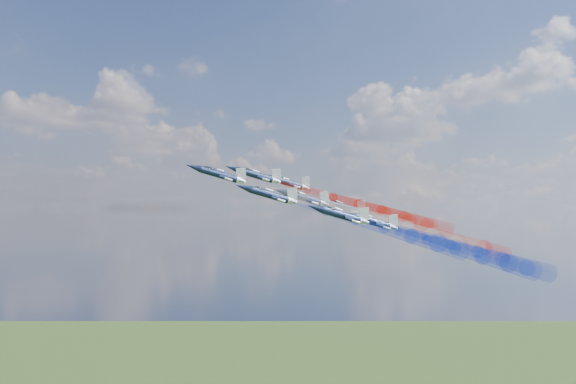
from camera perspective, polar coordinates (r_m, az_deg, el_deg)
jet_lead at (r=142.90m, az=-5.56°, el=1.41°), size 16.26×14.53×8.86m
trail_lead at (r=149.87m, az=3.44°, el=-1.22°), size 37.18×17.89×15.04m
jet_inner_left at (r=135.66m, az=-1.50°, el=-0.23°), size 16.26×14.53×8.86m
trail_inner_left at (r=144.47m, az=7.68°, el=-2.87°), size 37.18×17.89×15.04m
jet_inner_right at (r=151.62m, az=-2.60°, el=1.36°), size 16.26×14.53×8.86m
trail_inner_right at (r=159.64m, az=5.73°, el=-1.11°), size 37.18×17.89×15.04m
jet_outer_left at (r=131.78m, az=4.27°, el=-1.85°), size 16.26×14.53×8.86m
trail_outer_left at (r=142.94m, az=13.24°, el=-4.40°), size 37.18×17.89×15.04m
jet_center_third at (r=147.98m, az=1.25°, el=-0.48°), size 16.26×14.53×8.86m
trail_center_third at (r=157.69m, az=9.52°, el=-2.89°), size 37.18×17.89×15.04m
jet_outer_right at (r=163.62m, az=-0.10°, el=0.77°), size 16.26×14.53×8.86m
trail_outer_right at (r=172.53m, az=7.50°, el=-1.49°), size 37.18×17.89×15.04m
jet_rear_left at (r=142.22m, az=6.73°, el=-2.36°), size 16.26×14.53×8.86m
trail_rear_left at (r=154.18m, az=14.89°, el=-4.67°), size 37.18×17.89×15.04m
jet_rear_right at (r=158.06m, az=4.36°, el=-1.19°), size 16.26×14.53×8.86m
trail_rear_right at (r=168.89m, az=11.92°, el=-3.38°), size 37.18×17.89×15.04m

